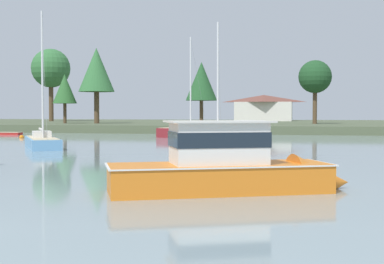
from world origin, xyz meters
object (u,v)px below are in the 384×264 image
at_px(dinghy_red, 10,134).
at_px(mooring_buoy_green, 307,166).
at_px(mooring_buoy_orange, 22,137).
at_px(cruiser_orange, 239,174).
at_px(sailboat_maroon, 187,134).
at_px(sailboat_skyblue, 42,145).
at_px(sailboat_black, 217,149).

relative_size(dinghy_red, mooring_buoy_green, 7.98).
bearing_deg(mooring_buoy_orange, mooring_buoy_green, -40.86).
bearing_deg(mooring_buoy_green, dinghy_red, 136.95).
distance_m(cruiser_orange, mooring_buoy_orange, 45.45).
distance_m(sailboat_maroon, mooring_buoy_orange, 18.58).
bearing_deg(mooring_buoy_green, mooring_buoy_orange, 139.14).
xyz_separation_m(sailboat_maroon, sailboat_skyblue, (-6.98, -22.48, -0.03)).
bearing_deg(cruiser_orange, dinghy_red, 128.11).
xyz_separation_m(sailboat_black, dinghy_red, (-29.91, 23.64, -0.10)).
bearing_deg(sailboat_maroon, mooring_buoy_green, -68.20).
distance_m(sailboat_black, sailboat_skyblue, 14.41).
bearing_deg(sailboat_black, sailboat_maroon, 107.04).
relative_size(sailboat_maroon, mooring_buoy_green, 32.93).
relative_size(cruiser_orange, sailboat_skyblue, 0.81).
xyz_separation_m(sailboat_black, mooring_buoy_orange, (-24.24, 16.22, -0.14)).
height_order(sailboat_maroon, cruiser_orange, sailboat_maroon).
xyz_separation_m(cruiser_orange, mooring_buoy_green, (2.43, 9.25, -0.57)).
bearing_deg(cruiser_orange, mooring_buoy_green, 75.31).
bearing_deg(mooring_buoy_orange, cruiser_orange, -51.75).
xyz_separation_m(cruiser_orange, dinghy_red, (-33.81, 43.10, -0.51)).
height_order(sailboat_skyblue, mooring_buoy_orange, sailboat_skyblue).
xyz_separation_m(cruiser_orange, sailboat_black, (-3.90, 19.46, -0.40)).
xyz_separation_m(cruiser_orange, mooring_buoy_orange, (-28.14, 35.69, -0.54)).
bearing_deg(dinghy_red, sailboat_maroon, 0.84).
height_order(cruiser_orange, sailboat_skyblue, sailboat_skyblue).
bearing_deg(mooring_buoy_orange, sailboat_maroon, 24.64).
height_order(cruiser_orange, sailboat_black, sailboat_black).
height_order(dinghy_red, mooring_buoy_orange, mooring_buoy_orange).
relative_size(dinghy_red, sailboat_skyblue, 0.27).
height_order(sailboat_maroon, sailboat_skyblue, sailboat_maroon).
distance_m(sailboat_skyblue, mooring_buoy_orange, 17.75).
xyz_separation_m(cruiser_orange, sailboat_skyblue, (-18.23, 20.95, -0.38)).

